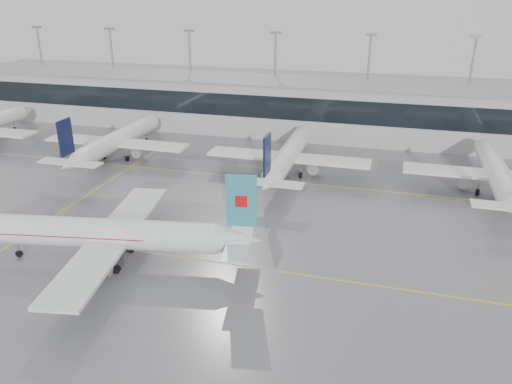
# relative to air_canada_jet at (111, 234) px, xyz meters

# --- Properties ---
(ground) EXTENTS (320.00, 320.00, 0.00)m
(ground) POSITION_rel_air_canada_jet_xyz_m (14.16, 3.37, -3.89)
(ground) COLOR slate
(ground) RESTS_ON ground
(taxi_line_main) EXTENTS (120.00, 0.25, 0.01)m
(taxi_line_main) POSITION_rel_air_canada_jet_xyz_m (14.16, 3.37, -3.89)
(taxi_line_main) COLOR yellow
(taxi_line_main) RESTS_ON ground
(taxi_line_north) EXTENTS (120.00, 0.25, 0.01)m
(taxi_line_north) POSITION_rel_air_canada_jet_xyz_m (14.16, 33.37, -3.89)
(taxi_line_north) COLOR yellow
(taxi_line_north) RESTS_ON ground
(taxi_line_cross) EXTENTS (0.25, 60.00, 0.01)m
(taxi_line_cross) POSITION_rel_air_canada_jet_xyz_m (-15.84, 18.37, -3.89)
(taxi_line_cross) COLOR yellow
(taxi_line_cross) RESTS_ON ground
(terminal) EXTENTS (180.00, 15.00, 12.00)m
(terminal) POSITION_rel_air_canada_jet_xyz_m (14.16, 65.37, 2.11)
(terminal) COLOR #A7A7AB
(terminal) RESTS_ON ground
(terminal_glass) EXTENTS (180.00, 0.20, 5.00)m
(terminal_glass) POSITION_rel_air_canada_jet_xyz_m (14.16, 57.82, 3.61)
(terminal_glass) COLOR black
(terminal_glass) RESTS_ON ground
(terminal_roof) EXTENTS (182.00, 16.00, 0.40)m
(terminal_roof) POSITION_rel_air_canada_jet_xyz_m (14.16, 65.37, 8.31)
(terminal_roof) COLOR gray
(terminal_roof) RESTS_ON ground
(light_masts) EXTENTS (156.40, 1.00, 22.60)m
(light_masts) POSITION_rel_air_canada_jet_xyz_m (14.16, 71.37, 9.45)
(light_masts) COLOR gray
(light_masts) RESTS_ON ground
(air_canada_jet) EXTENTS (38.18, 31.28, 12.21)m
(air_canada_jet) POSITION_rel_air_canada_jet_xyz_m (0.00, 0.00, 0.00)
(air_canada_jet) COLOR white
(air_canada_jet) RESTS_ON ground
(parked_jet_b) EXTENTS (29.64, 36.96, 11.72)m
(parked_jet_b) POSITION_rel_air_canada_jet_xyz_m (-20.84, 37.06, -0.18)
(parked_jet_b) COLOR white
(parked_jet_b) RESTS_ON ground
(parked_jet_c) EXTENTS (29.64, 36.96, 11.72)m
(parked_jet_c) POSITION_rel_air_canada_jet_xyz_m (14.16, 37.06, -0.18)
(parked_jet_c) COLOR white
(parked_jet_c) RESTS_ON ground
(parked_jet_d) EXTENTS (29.64, 36.96, 11.72)m
(parked_jet_d) POSITION_rel_air_canada_jet_xyz_m (49.16, 37.06, -0.18)
(parked_jet_d) COLOR white
(parked_jet_d) RESTS_ON ground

